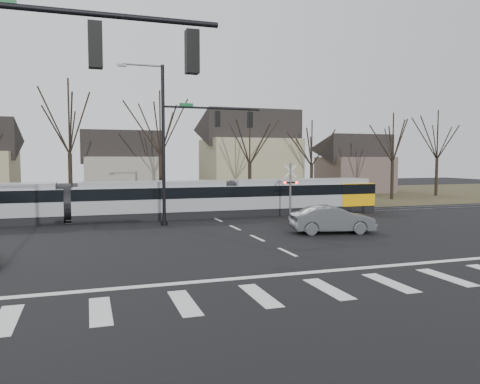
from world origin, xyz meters
name	(u,v)px	position (x,y,z in m)	size (l,w,h in m)	color
ground	(307,261)	(0.00, 0.00, 0.00)	(140.00, 140.00, 0.00)	black
grass_verge	(173,199)	(0.00, 32.00, 0.01)	(140.00, 28.00, 0.01)	#38331E
crosswalk	(360,286)	(0.00, -4.00, 0.01)	(27.00, 2.60, 0.01)	silver
stop_line	(328,271)	(0.00, -1.80, 0.01)	(28.00, 0.35, 0.01)	silver
lane_dashes	(211,216)	(0.00, 16.00, 0.01)	(0.18, 30.00, 0.01)	silver
rail_pair	(211,216)	(0.00, 15.80, 0.03)	(90.00, 1.52, 0.06)	#59595E
tram	(151,198)	(-4.36, 16.00, 1.46)	(35.41, 2.63, 2.68)	gray
sedan	(332,219)	(4.72, 6.30, 0.79)	(5.02, 2.55, 1.58)	#484B4F
signal_pole_near_left	(2,94)	(-10.41, -6.00, 5.70)	(9.28, 0.44, 10.20)	black
signal_pole_far	(188,137)	(-2.41, 12.50, 5.70)	(9.28, 0.44, 10.20)	black
rail_crossing_signal	(290,193)	(5.00, 12.79, 1.89)	(1.08, 0.36, 4.00)	#59595B
tree_row	(204,151)	(2.00, 26.00, 5.00)	(59.20, 7.20, 10.00)	black
house_b	(122,162)	(-5.00, 36.00, 3.97)	(8.64, 7.56, 7.65)	gray
house_c	(250,150)	(9.00, 33.00, 5.23)	(10.80, 8.64, 10.10)	gray
house_d	(355,161)	(24.00, 35.00, 3.97)	(8.64, 7.56, 7.65)	brown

